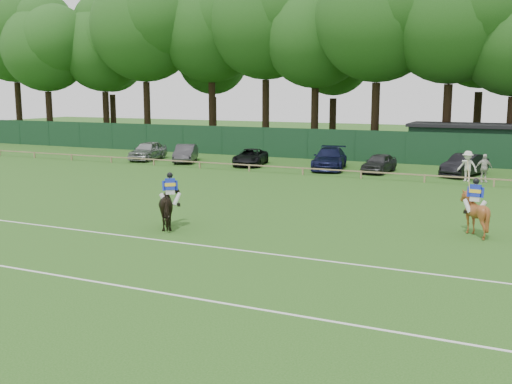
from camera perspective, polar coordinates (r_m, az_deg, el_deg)
The scene contains 18 objects.
ground at distance 23.05m, azimuth -4.29°, elevation -4.49°, with size 160.00×160.00×0.00m, color #1E4C14.
horse_dark at distance 24.90m, azimuth -8.14°, elevation -1.38°, with size 0.96×2.12×1.79m, color black.
horse_chestnut at distance 24.95m, azimuth 20.05°, elevation -1.95°, with size 1.38×1.55×1.71m, color brown.
sedan_silver at distance 49.55m, azimuth -10.26°, elevation 3.90°, with size 1.79×4.45×1.52m, color #969A9B.
sedan_grey at distance 47.63m, azimuth -6.72°, elevation 3.67°, with size 1.46×4.19×1.38m, color #303033.
suv_black at distance 45.25m, azimuth -0.53°, elevation 3.33°, with size 2.05×4.44×1.23m, color black.
sedan_navy at distance 43.29m, azimuth 7.02°, elevation 3.17°, with size 2.16×5.31×1.54m, color #101434.
hatch_grey at distance 42.14m, azimuth 11.65°, elevation 2.72°, with size 1.56×3.87×1.32m, color #2F2F32.
estate_black at distance 41.98m, azimuth 19.23°, elevation 2.44°, with size 1.53×4.39×1.45m, color black.
spectator_left at distance 39.51m, azimuth 19.49°, elevation 2.34°, with size 1.23×0.71×1.91m, color beige.
spectator_mid at distance 39.47m, azimuth 20.88°, elevation 2.14°, with size 1.03×0.43×1.75m, color beige.
rider_dark at distance 24.75m, azimuth -8.18°, elevation 0.39°, with size 0.83×0.68×1.41m.
rider_chestnut at distance 24.81m, azimuth 20.15°, elevation -0.22°, with size 0.94×0.61×2.05m.
pitch_lines at distance 20.18m, azimuth -9.17°, elevation -6.64°, with size 60.00×5.10×0.01m.
pitch_rail at distance 39.39m, azimuth 8.58°, elevation 2.02°, with size 62.10×0.10×0.50m.
perimeter_fence at distance 47.95m, azimuth 11.67°, elevation 4.25°, with size 92.08×0.08×2.50m.
utility_shed at distance 49.89m, azimuth 19.22°, elevation 4.45°, with size 8.40×4.40×3.04m.
tree_row at distance 55.50m, azimuth 15.56°, elevation 3.52°, with size 96.00×12.00×21.00m, color #26561C, non-canonical shape.
Camera 1 is at (10.96, -19.48, 5.64)m, focal length 42.00 mm.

